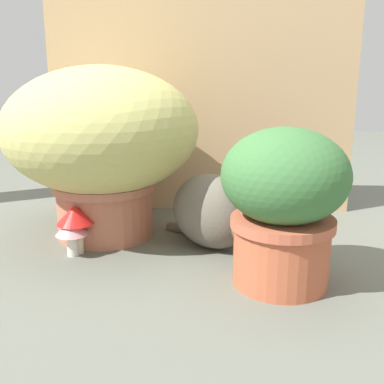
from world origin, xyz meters
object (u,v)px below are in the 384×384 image
(mushroom_ornament_pink, at_px, (72,229))
(grass_planter, at_px, (102,139))
(cat, at_px, (217,208))
(mushroom_ornament_red, at_px, (76,218))
(leafy_planter, at_px, (284,200))

(mushroom_ornament_pink, bearing_deg, grass_planter, 73.09)
(grass_planter, bearing_deg, cat, -15.06)
(grass_planter, xyz_separation_m, cat, (0.35, -0.09, -0.19))
(grass_planter, relative_size, mushroom_ornament_pink, 5.28)
(cat, xyz_separation_m, mushroom_ornament_pink, (-0.40, -0.08, -0.04))
(cat, bearing_deg, mushroom_ornament_red, -172.02)
(mushroom_ornament_pink, bearing_deg, cat, 11.23)
(grass_planter, relative_size, mushroom_ornament_red, 4.14)
(leafy_planter, height_order, cat, leafy_planter)
(leafy_planter, distance_m, mushroom_ornament_pink, 0.59)
(cat, bearing_deg, grass_planter, 164.94)
(mushroom_ornament_red, bearing_deg, cat, 7.98)
(grass_planter, distance_m, leafy_planter, 0.61)
(grass_planter, height_order, mushroom_ornament_red, grass_planter)
(cat, distance_m, mushroom_ornament_pink, 0.41)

